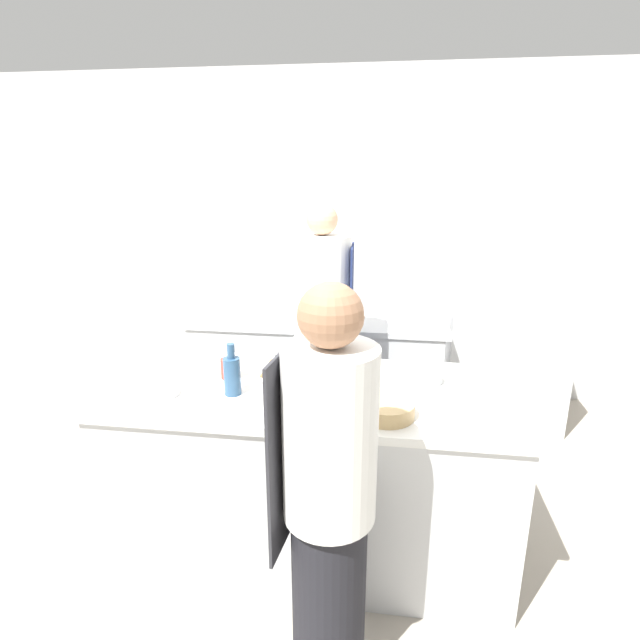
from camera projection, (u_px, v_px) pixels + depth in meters
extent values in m
plane|color=#A89E8E|center=(311.00, 541.00, 2.78)|extent=(16.00, 16.00, 0.00)
cube|color=silver|center=(348.00, 239.00, 4.39)|extent=(8.00, 0.06, 2.80)
cube|color=silver|center=(311.00, 472.00, 2.65)|extent=(1.99, 0.85, 0.89)
cube|color=white|center=(310.00, 391.00, 2.51)|extent=(2.07, 0.88, 0.04)
cube|color=silver|center=(317.00, 378.00, 3.84)|extent=(1.81, 0.60, 0.89)
cube|color=silver|center=(317.00, 320.00, 3.70)|extent=(1.89, 0.62, 0.04)
cube|color=silver|center=(500.00, 362.00, 4.09)|extent=(0.89, 0.74, 0.95)
cube|color=black|center=(507.00, 405.00, 3.80)|extent=(0.71, 0.01, 0.33)
cube|color=black|center=(516.00, 324.00, 3.62)|extent=(0.76, 0.01, 0.06)
cylinder|color=black|center=(329.00, 594.00, 1.97)|extent=(0.29, 0.29, 0.75)
cylinder|color=white|center=(330.00, 435.00, 1.76)|extent=(0.34, 0.34, 0.66)
cube|color=#2D2D33|center=(283.00, 451.00, 1.83)|extent=(0.05, 0.32, 0.78)
sphere|color=#9E7051|center=(331.00, 315.00, 1.64)|extent=(0.22, 0.22, 0.22)
cylinder|color=black|center=(322.00, 411.00, 3.39)|extent=(0.31, 0.31, 0.82)
cylinder|color=white|center=(322.00, 297.00, 3.16)|extent=(0.36, 0.36, 0.77)
cube|color=#19234C|center=(351.00, 315.00, 3.17)|extent=(0.03, 0.34, 0.88)
sphere|color=tan|center=(322.00, 219.00, 3.02)|extent=(0.19, 0.19, 0.19)
cylinder|color=black|center=(279.00, 383.00, 2.36)|extent=(0.06, 0.06, 0.16)
cylinder|color=black|center=(278.00, 362.00, 2.33)|extent=(0.03, 0.03, 0.06)
cylinder|color=#5B2319|center=(288.00, 375.00, 2.44)|extent=(0.06, 0.06, 0.17)
cylinder|color=#5B2319|center=(287.00, 352.00, 2.40)|extent=(0.03, 0.03, 0.07)
cylinder|color=#2D5175|center=(232.00, 376.00, 2.41)|extent=(0.08, 0.08, 0.19)
cylinder|color=#2D5175|center=(231.00, 351.00, 2.37)|extent=(0.04, 0.04, 0.07)
cylinder|color=white|center=(152.00, 388.00, 2.43)|extent=(0.27, 0.27, 0.06)
cylinder|color=#B7BABC|center=(426.00, 377.00, 2.56)|extent=(0.17, 0.17, 0.06)
cylinder|color=tan|center=(386.00, 409.00, 2.20)|extent=(0.25, 0.25, 0.07)
cylinder|color=#B2382D|center=(230.00, 368.00, 2.61)|extent=(0.10, 0.10, 0.10)
cube|color=olive|center=(298.00, 370.00, 2.71)|extent=(0.36, 0.25, 0.01)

